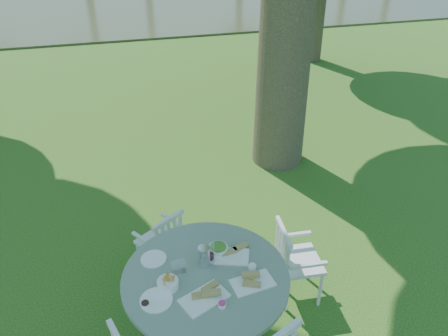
{
  "coord_description": "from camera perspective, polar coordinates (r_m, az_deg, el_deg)",
  "views": [
    {
      "loc": [
        -1.11,
        -4.05,
        3.58
      ],
      "look_at": [
        0.0,
        0.2,
        0.85
      ],
      "focal_mm": 35.0,
      "sensor_mm": 36.0,
      "label": 1
    }
  ],
  "objects": [
    {
      "name": "ground",
      "position": [
        5.52,
        0.53,
        -8.59
      ],
      "size": [
        140.0,
        140.0,
        0.0
      ],
      "primitive_type": "plane",
      "color": "#1B410D",
      "rests_on": "ground"
    },
    {
      "name": "table",
      "position": [
        3.92,
        -2.35,
        -15.5
      ],
      "size": [
        1.42,
        1.42,
        0.86
      ],
      "color": "black",
      "rests_on": "ground"
    },
    {
      "name": "chair_ne",
      "position": [
        4.5,
        8.81,
        -11.46
      ],
      "size": [
        0.45,
        0.48,
        0.89
      ],
      "rotation": [
        0.0,
        0.0,
        -4.79
      ],
      "color": "silver",
      "rests_on": "ground"
    },
    {
      "name": "chair_nw",
      "position": [
        4.75,
        -7.85,
        -9.26
      ],
      "size": [
        0.55,
        0.55,
        0.81
      ],
      "rotation": [
        0.0,
        0.0,
        -2.56
      ],
      "color": "silver",
      "rests_on": "ground"
    },
    {
      "name": "tableware",
      "position": [
        3.79,
        -3.07,
        -13.05
      ],
      "size": [
        1.11,
        0.84,
        0.21
      ],
      "color": "white",
      "rests_on": "table"
    }
  ]
}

